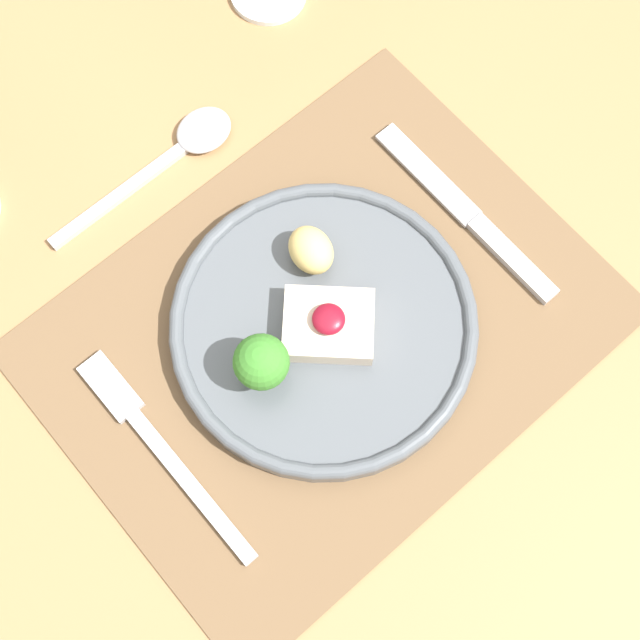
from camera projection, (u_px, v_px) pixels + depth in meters
ground_plane at (322, 471)px, 1.46m from camera, size 8.00×8.00×0.00m
dining_table at (323, 360)px, 0.81m from camera, size 1.51×1.03×0.78m
placemat at (324, 330)px, 0.72m from camera, size 0.44×0.33×0.00m
dinner_plate at (318, 323)px, 0.71m from camera, size 0.25×0.25×0.07m
fork at (155, 442)px, 0.69m from camera, size 0.02×0.20×0.01m
knife at (477, 223)px, 0.75m from camera, size 0.02×0.20×0.01m
spoon at (184, 146)px, 0.77m from camera, size 0.19×0.04×0.01m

